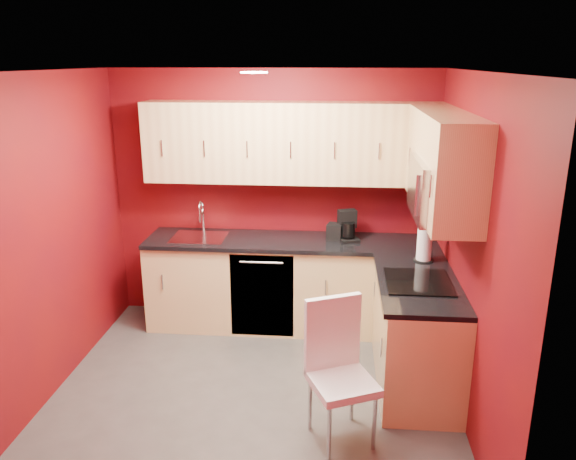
# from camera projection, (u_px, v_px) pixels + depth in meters

# --- Properties ---
(floor) EXTENTS (3.20, 3.20, 0.00)m
(floor) POSITION_uv_depth(u_px,v_px,m) (254.00, 390.00, 4.56)
(floor) COLOR #4D4A48
(floor) RESTS_ON ground
(ceiling) EXTENTS (3.20, 3.20, 0.00)m
(ceiling) POSITION_uv_depth(u_px,v_px,m) (248.00, 71.00, 3.83)
(ceiling) COLOR white
(ceiling) RESTS_ON wall_back
(wall_back) EXTENTS (3.20, 0.00, 3.20)m
(wall_back) POSITION_uv_depth(u_px,v_px,m) (274.00, 197.00, 5.62)
(wall_back) COLOR maroon
(wall_back) RESTS_ON floor
(wall_front) EXTENTS (3.20, 0.00, 3.20)m
(wall_front) POSITION_uv_depth(u_px,v_px,m) (205.00, 341.00, 2.76)
(wall_front) COLOR maroon
(wall_front) RESTS_ON floor
(wall_left) EXTENTS (0.00, 3.00, 3.00)m
(wall_left) POSITION_uv_depth(u_px,v_px,m) (46.00, 239.00, 4.33)
(wall_left) COLOR maroon
(wall_left) RESTS_ON floor
(wall_right) EXTENTS (0.00, 3.00, 3.00)m
(wall_right) POSITION_uv_depth(u_px,v_px,m) (470.00, 251.00, 4.06)
(wall_right) COLOR maroon
(wall_right) RESTS_ON floor
(base_cabinets_back) EXTENTS (2.80, 0.60, 0.87)m
(base_cabinets_back) POSITION_uv_depth(u_px,v_px,m) (291.00, 285.00, 5.56)
(base_cabinets_back) COLOR #ECCC87
(base_cabinets_back) RESTS_ON floor
(base_cabinets_right) EXTENTS (0.60, 1.30, 0.87)m
(base_cabinets_right) POSITION_uv_depth(u_px,v_px,m) (416.00, 334.00, 4.56)
(base_cabinets_right) COLOR #ECCC87
(base_cabinets_right) RESTS_ON floor
(countertop_back) EXTENTS (2.80, 0.63, 0.04)m
(countertop_back) POSITION_uv_depth(u_px,v_px,m) (291.00, 242.00, 5.41)
(countertop_back) COLOR black
(countertop_back) RESTS_ON base_cabinets_back
(countertop_right) EXTENTS (0.63, 1.27, 0.04)m
(countertop_right) POSITION_uv_depth(u_px,v_px,m) (418.00, 283.00, 4.41)
(countertop_right) COLOR black
(countertop_right) RESTS_ON base_cabinets_right
(upper_cabinets_back) EXTENTS (2.80, 0.35, 0.75)m
(upper_cabinets_back) POSITION_uv_depth(u_px,v_px,m) (292.00, 143.00, 5.27)
(upper_cabinets_back) COLOR #E8C483
(upper_cabinets_back) RESTS_ON wall_back
(upper_cabinets_right) EXTENTS (0.35, 1.55, 0.75)m
(upper_cabinets_right) POSITION_uv_depth(u_px,v_px,m) (442.00, 153.00, 4.30)
(upper_cabinets_right) COLOR #E8C483
(upper_cabinets_right) RESTS_ON wall_right
(microwave) EXTENTS (0.42, 0.76, 0.42)m
(microwave) POSITION_uv_depth(u_px,v_px,m) (441.00, 189.00, 4.14)
(microwave) COLOR silver
(microwave) RESTS_ON upper_cabinets_right
(cooktop) EXTENTS (0.50, 0.55, 0.01)m
(cooktop) POSITION_uv_depth(u_px,v_px,m) (418.00, 282.00, 4.37)
(cooktop) COLOR black
(cooktop) RESTS_ON countertop_right
(sink) EXTENTS (0.52, 0.42, 0.35)m
(sink) POSITION_uv_depth(u_px,v_px,m) (199.00, 233.00, 5.49)
(sink) COLOR silver
(sink) RESTS_ON countertop_back
(dishwasher_front) EXTENTS (0.60, 0.02, 0.82)m
(dishwasher_front) POSITION_uv_depth(u_px,v_px,m) (262.00, 296.00, 5.30)
(dishwasher_front) COLOR black
(dishwasher_front) RESTS_ON base_cabinets_back
(downlight) EXTENTS (0.20, 0.20, 0.01)m
(downlight) POSITION_uv_depth(u_px,v_px,m) (254.00, 72.00, 4.12)
(downlight) COLOR white
(downlight) RESTS_ON ceiling
(coffee_maker) EXTENTS (0.23, 0.27, 0.29)m
(coffee_maker) POSITION_uv_depth(u_px,v_px,m) (349.00, 226.00, 5.35)
(coffee_maker) COLOR black
(coffee_maker) RESTS_ON countertop_back
(napkin_holder) EXTENTS (0.17, 0.17, 0.15)m
(napkin_holder) POSITION_uv_depth(u_px,v_px,m) (335.00, 232.00, 5.40)
(napkin_holder) COLOR black
(napkin_holder) RESTS_ON countertop_back
(paper_towel) EXTENTS (0.21, 0.21, 0.30)m
(paper_towel) POSITION_uv_depth(u_px,v_px,m) (424.00, 244.00, 4.81)
(paper_towel) COLOR white
(paper_towel) RESTS_ON countertop_right
(dining_chair) EXTENTS (0.55, 0.56, 1.02)m
(dining_chair) POSITION_uv_depth(u_px,v_px,m) (342.00, 375.00, 3.83)
(dining_chair) COLOR white
(dining_chair) RESTS_ON floor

